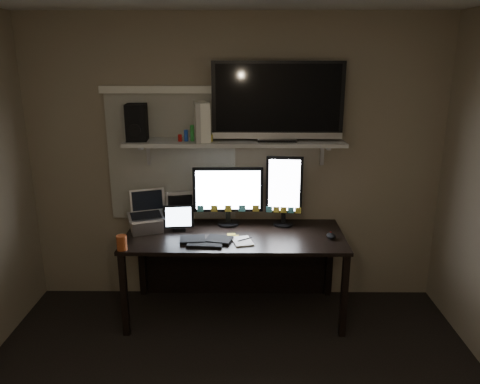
{
  "coord_description": "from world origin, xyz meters",
  "views": [
    {
      "loc": [
        0.07,
        -2.18,
        2.16
      ],
      "look_at": [
        0.05,
        1.25,
        1.15
      ],
      "focal_mm": 35.0,
      "sensor_mm": 36.0,
      "label": 1
    }
  ],
  "objects_px": {
    "tablet": "(179,218)",
    "tv": "(278,101)",
    "desk": "(235,248)",
    "game_console": "(202,121)",
    "keyboard": "(206,240)",
    "mouse": "(331,236)",
    "monitor_portrait": "(284,191)",
    "speaker": "(137,122)",
    "cup": "(122,243)",
    "monitor_landscape": "(228,196)",
    "laptop": "(146,213)"
  },
  "relations": [
    {
      "from": "tablet",
      "to": "tv",
      "type": "height_order",
      "value": "tv"
    },
    {
      "from": "desk",
      "to": "game_console",
      "type": "height_order",
      "value": "game_console"
    },
    {
      "from": "keyboard",
      "to": "tv",
      "type": "distance_m",
      "value": 1.25
    },
    {
      "from": "desk",
      "to": "keyboard",
      "type": "height_order",
      "value": "keyboard"
    },
    {
      "from": "mouse",
      "to": "monitor_portrait",
      "type": "bearing_deg",
      "value": 136.01
    },
    {
      "from": "keyboard",
      "to": "speaker",
      "type": "height_order",
      "value": "speaker"
    },
    {
      "from": "keyboard",
      "to": "mouse",
      "type": "distance_m",
      "value": 1.01
    },
    {
      "from": "cup",
      "to": "tv",
      "type": "height_order",
      "value": "tv"
    },
    {
      "from": "monitor_landscape",
      "to": "laptop",
      "type": "xyz_separation_m",
      "value": [
        -0.68,
        -0.16,
        -0.1
      ]
    },
    {
      "from": "mouse",
      "to": "laptop",
      "type": "distance_m",
      "value": 1.54
    },
    {
      "from": "monitor_landscape",
      "to": "monitor_portrait",
      "type": "xyz_separation_m",
      "value": [
        0.48,
        -0.01,
        0.05
      ]
    },
    {
      "from": "keyboard",
      "to": "game_console",
      "type": "xyz_separation_m",
      "value": [
        -0.04,
        0.35,
        0.89
      ]
    },
    {
      "from": "laptop",
      "to": "speaker",
      "type": "distance_m",
      "value": 0.75
    },
    {
      "from": "cup",
      "to": "tv",
      "type": "relative_size",
      "value": 0.11
    },
    {
      "from": "tablet",
      "to": "keyboard",
      "type": "bearing_deg",
      "value": -50.46
    },
    {
      "from": "monitor_landscape",
      "to": "speaker",
      "type": "xyz_separation_m",
      "value": [
        -0.74,
        -0.04,
        0.64
      ]
    },
    {
      "from": "monitor_portrait",
      "to": "game_console",
      "type": "height_order",
      "value": "game_console"
    },
    {
      "from": "monitor_portrait",
      "to": "mouse",
      "type": "distance_m",
      "value": 0.56
    },
    {
      "from": "monitor_landscape",
      "to": "laptop",
      "type": "distance_m",
      "value": 0.71
    },
    {
      "from": "desk",
      "to": "monitor_landscape",
      "type": "bearing_deg",
      "value": 118.17
    },
    {
      "from": "monitor_portrait",
      "to": "tv",
      "type": "bearing_deg",
      "value": -152.86
    },
    {
      "from": "monitor_landscape",
      "to": "mouse",
      "type": "relative_size",
      "value": 5.49
    },
    {
      "from": "tablet",
      "to": "laptop",
      "type": "height_order",
      "value": "laptop"
    },
    {
      "from": "monitor_portrait",
      "to": "game_console",
      "type": "relative_size",
      "value": 1.98
    },
    {
      "from": "keyboard",
      "to": "game_console",
      "type": "height_order",
      "value": "game_console"
    },
    {
      "from": "desk",
      "to": "monitor_landscape",
      "type": "height_order",
      "value": "monitor_landscape"
    },
    {
      "from": "laptop",
      "to": "speaker",
      "type": "height_order",
      "value": "speaker"
    },
    {
      "from": "laptop",
      "to": "cup",
      "type": "distance_m",
      "value": 0.42
    },
    {
      "from": "laptop",
      "to": "speaker",
      "type": "bearing_deg",
      "value": 94.38
    },
    {
      "from": "keyboard",
      "to": "tv",
      "type": "height_order",
      "value": "tv"
    },
    {
      "from": "cup",
      "to": "speaker",
      "type": "xyz_separation_m",
      "value": [
        0.05,
        0.52,
        0.84
      ]
    },
    {
      "from": "laptop",
      "to": "monitor_landscape",
      "type": "bearing_deg",
      "value": -6.41
    },
    {
      "from": "monitor_portrait",
      "to": "mouse",
      "type": "xyz_separation_m",
      "value": [
        0.36,
        -0.3,
        -0.29
      ]
    },
    {
      "from": "mouse",
      "to": "game_console",
      "type": "bearing_deg",
      "value": 161.15
    },
    {
      "from": "tablet",
      "to": "speaker",
      "type": "xyz_separation_m",
      "value": [
        -0.33,
        0.11,
        0.79
      ]
    },
    {
      "from": "desk",
      "to": "tv",
      "type": "xyz_separation_m",
      "value": [
        0.35,
        0.08,
        1.24
      ]
    },
    {
      "from": "cup",
      "to": "desk",
      "type": "bearing_deg",
      "value": 27.59
    },
    {
      "from": "speaker",
      "to": "game_console",
      "type": "bearing_deg",
      "value": -4.58
    },
    {
      "from": "mouse",
      "to": "desk",
      "type": "bearing_deg",
      "value": 161.62
    },
    {
      "from": "desk",
      "to": "cup",
      "type": "distance_m",
      "value": 0.99
    },
    {
      "from": "laptop",
      "to": "tablet",
      "type": "bearing_deg",
      "value": -16.25
    },
    {
      "from": "speaker",
      "to": "monitor_landscape",
      "type": "bearing_deg",
      "value": -1.64
    },
    {
      "from": "tablet",
      "to": "laptop",
      "type": "bearing_deg",
      "value": 177.75
    },
    {
      "from": "monitor_portrait",
      "to": "game_console",
      "type": "bearing_deg",
      "value": -170.7
    },
    {
      "from": "cup",
      "to": "speaker",
      "type": "relative_size",
      "value": 0.39
    },
    {
      "from": "monitor_landscape",
      "to": "tv",
      "type": "height_order",
      "value": "tv"
    },
    {
      "from": "tv",
      "to": "tablet",
      "type": "bearing_deg",
      "value": -171.94
    },
    {
      "from": "keyboard",
      "to": "tv",
      "type": "relative_size",
      "value": 0.4
    },
    {
      "from": "mouse",
      "to": "speaker",
      "type": "bearing_deg",
      "value": 165.91
    },
    {
      "from": "monitor_portrait",
      "to": "tablet",
      "type": "distance_m",
      "value": 0.92
    }
  ]
}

